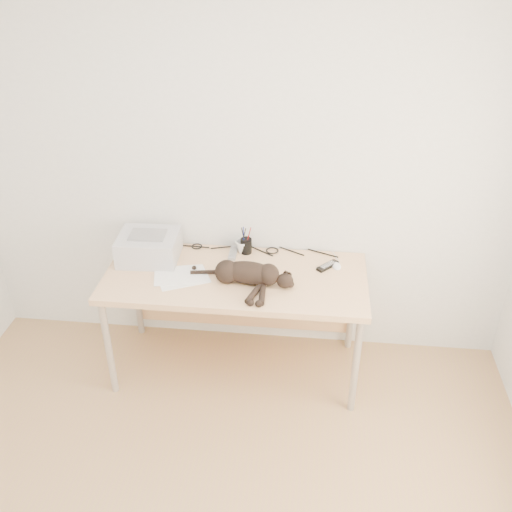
# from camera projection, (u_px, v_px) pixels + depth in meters

# --- Properties ---
(wall_back) EXTENTS (3.50, 0.00, 3.50)m
(wall_back) POSITION_uv_depth(u_px,v_px,m) (242.00, 167.00, 3.49)
(wall_back) COLOR white
(wall_back) RESTS_ON floor
(desk) EXTENTS (1.60, 0.70, 0.74)m
(desk) POSITION_uv_depth(u_px,v_px,m) (238.00, 285.00, 3.62)
(desk) COLOR #E0B283
(desk) RESTS_ON floor
(printer) EXTENTS (0.38, 0.33, 0.18)m
(printer) POSITION_uv_depth(u_px,v_px,m) (149.00, 247.00, 3.60)
(printer) COLOR #B3B2B7
(printer) RESTS_ON desk
(papers) EXTENTS (0.38, 0.32, 0.01)m
(papers) POSITION_uv_depth(u_px,v_px,m) (181.00, 276.00, 3.46)
(papers) COLOR white
(papers) RESTS_ON desk
(cat) EXTENTS (0.64, 0.32, 0.15)m
(cat) POSITION_uv_depth(u_px,v_px,m) (246.00, 274.00, 3.37)
(cat) COLOR black
(cat) RESTS_ON desk
(mug) EXTENTS (0.12, 0.12, 0.08)m
(mug) POSITION_uv_depth(u_px,v_px,m) (243.00, 247.00, 3.69)
(mug) COLOR white
(mug) RESTS_ON desk
(pen_cup) EXTENTS (0.07, 0.07, 0.19)m
(pen_cup) POSITION_uv_depth(u_px,v_px,m) (246.00, 246.00, 3.68)
(pen_cup) COLOR black
(pen_cup) RESTS_ON desk
(remote_grey) EXTENTS (0.05, 0.17, 0.02)m
(remote_grey) POSITION_uv_depth(u_px,v_px,m) (233.00, 253.00, 3.69)
(remote_grey) COLOR gray
(remote_grey) RESTS_ON desk
(remote_black) EXTENTS (0.14, 0.15, 0.02)m
(remote_black) POSITION_uv_depth(u_px,v_px,m) (328.00, 266.00, 3.55)
(remote_black) COLOR black
(remote_black) RESTS_ON desk
(mouse) EXTENTS (0.08, 0.11, 0.03)m
(mouse) POSITION_uv_depth(u_px,v_px,m) (336.00, 264.00, 3.55)
(mouse) COLOR white
(mouse) RESTS_ON desk
(cable_tangle) EXTENTS (1.36, 0.08, 0.01)m
(cable_tangle) POSITION_uv_depth(u_px,v_px,m) (242.00, 249.00, 3.74)
(cable_tangle) COLOR black
(cable_tangle) RESTS_ON desk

